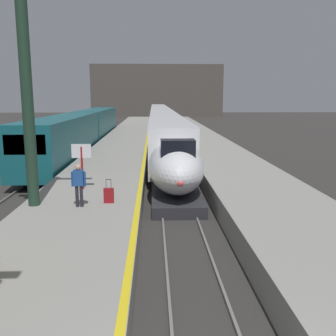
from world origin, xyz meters
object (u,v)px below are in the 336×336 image
at_px(station_column_mid, 25,64).
at_px(departure_info_board, 82,157).
at_px(passenger_near_edge, 79,182).
at_px(highspeed_train_main, 161,122).
at_px(rolling_suitcase, 109,195).
at_px(regional_train_adjacent, 84,129).

distance_m(station_column_mid, departure_info_board, 4.97).
distance_m(station_column_mid, passenger_near_edge, 4.84).
xyz_separation_m(highspeed_train_main, passenger_near_edge, (-4.05, -38.01, 0.07)).
bearing_deg(rolling_suitcase, station_column_mid, -175.34).
xyz_separation_m(station_column_mid, rolling_suitcase, (2.94, 0.24, -5.15)).
xyz_separation_m(passenger_near_edge, rolling_suitcase, (1.09, 0.54, -0.69)).
relative_size(passenger_near_edge, departure_info_board, 0.80).
relative_size(regional_train_adjacent, station_column_mid, 4.04).
distance_m(regional_train_adjacent, rolling_suitcase, 24.35).
height_order(highspeed_train_main, passenger_near_edge, highspeed_train_main).
bearing_deg(passenger_near_edge, highspeed_train_main, 83.92).
relative_size(highspeed_train_main, passenger_near_edge, 44.55).
relative_size(highspeed_train_main, departure_info_board, 35.52).
bearing_deg(regional_train_adjacent, rolling_suitcase, -77.81).
xyz_separation_m(highspeed_train_main, station_column_mid, (-5.90, -37.71, 4.53)).
bearing_deg(rolling_suitcase, passenger_near_edge, -153.74).
xyz_separation_m(regional_train_adjacent, passenger_near_edge, (4.05, -24.33, -0.09)).
height_order(highspeed_train_main, regional_train_adjacent, regional_train_adjacent).
relative_size(highspeed_train_main, regional_train_adjacent, 2.06).
xyz_separation_m(regional_train_adjacent, departure_info_board, (3.66, -21.39, 0.43)).
relative_size(regional_train_adjacent, departure_info_board, 17.26).
relative_size(station_column_mid, departure_info_board, 4.27).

